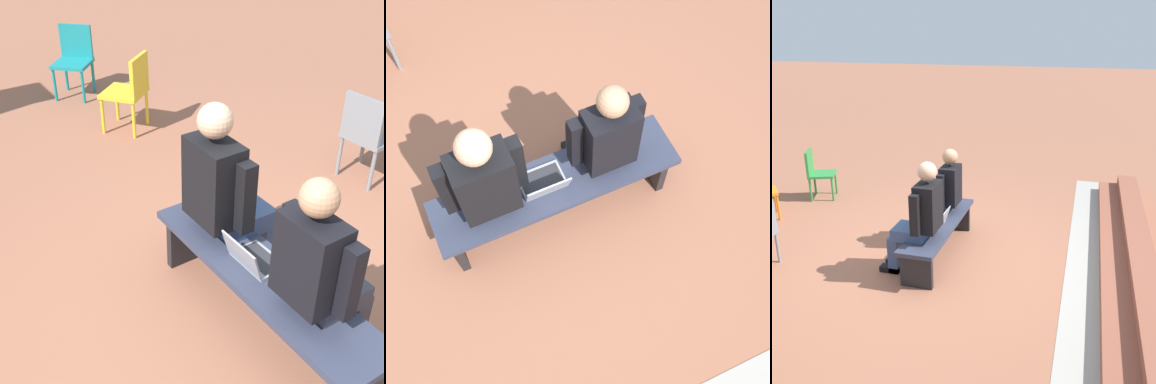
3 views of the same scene
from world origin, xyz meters
The scene contains 8 objects.
ground_plane centered at (0.00, 0.00, 0.00)m, with size 60.00×60.00×0.00m, color #9E6047.
concrete_strip centered at (-0.10, 1.77, 0.00)m, with size 7.04×0.40×0.01m, color #A8A399.
brick_steps centered at (-0.10, 2.32, 0.12)m, with size 6.24×0.60×0.30m.
bench centered at (-0.10, -0.02, 0.35)m, with size 1.80×0.44×0.45m.
person_student centered at (-0.49, -0.09, 0.70)m, with size 0.52×0.66×1.31m.
person_adult centered at (0.37, -0.09, 0.73)m, with size 0.56×0.71×1.38m.
laptop centered at (-0.02, -0.01, 0.50)m, with size 0.32×0.29×0.21m.
plastic_chair_mid_courtyard centered at (-1.51, -2.66, 0.48)m, with size 0.55×0.55×0.84m.
Camera 3 is at (4.79, 1.67, 2.76)m, focal length 42.00 mm.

